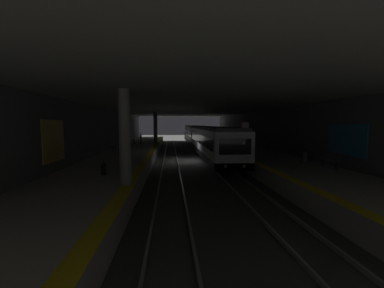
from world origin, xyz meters
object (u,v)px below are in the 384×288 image
Objects in this scene: pillar_near at (125,137)px; bench_left_mid at (261,144)px; bench_right_far at (133,138)px; trash_bin at (304,157)px; bench_left_near at (331,159)px; person_walking_mid at (141,138)px; pillar_far at (155,128)px; suitcase_rolling at (104,169)px; person_waiting_near at (232,140)px; backpack_on_floor at (134,143)px; bench_left_far at (247,141)px; bench_right_near at (114,145)px; bench_right_mid at (127,140)px; metro_train at (201,137)px.

pillar_near is 2.68× the size of bench_left_mid.
trash_bin is (-24.58, -16.33, -0.10)m from bench_right_far.
bench_right_far is at bearing 50.75° from bench_left_mid.
bench_left_mid is 1.00× the size of bench_right_far.
bench_left_near is 24.14m from person_walking_mid.
suitcase_rolling is at bearing 175.50° from pillar_far.
pillar_far is 7.96m from bench_right_far.
suitcase_rolling is (-20.16, -0.33, -0.56)m from person_walking_mid.
pillar_far is 11.13m from person_waiting_near.
backpack_on_floor is (4.47, 13.27, -0.65)m from person_waiting_near.
person_walking_mid is (-0.93, 1.99, -1.39)m from pillar_far.
bench_left_near reaches higher than backpack_on_floor.
pillar_near is 2.68× the size of bench_left_far.
pillar_near is 5.35× the size of trash_bin.
pillar_far is at bearing -28.80° from bench_right_near.
bench_right_mid is at bearing 79.77° from backpack_on_floor.
trash_bin is at bearing -138.52° from bench_right_mid.
person_waiting_near is at bearing -105.19° from person_walking_mid.
bench_right_near is at bearing 10.61° from suitcase_rolling.
bench_left_far is 3.34m from person_waiting_near.
person_waiting_near is at bearing -126.85° from bench_right_far.
bench_left_near is 21.06m from bench_right_near.
bench_left_mid is at bearing -113.52° from person_walking_mid.
person_waiting_near is at bearing -112.57° from pillar_far.
bench_right_near is 7.93m from backpack_on_floor.
metro_train reaches higher than backpack_on_floor.
bench_right_far is (8.83, 17.07, 0.00)m from bench_left_far.
bench_right_near and bench_right_mid have the same top height.
bench_left_near reaches higher than trash_bin.
pillar_far is 21.25m from suitcase_rolling.
bench_left_near is at bearing -75.00° from pillar_near.
pillar_near is 23.39m from pillar_far.
suitcase_rolling is 21.37m from backpack_on_floor.
bench_right_mid is at bearing 80.94° from bench_left_far.
bench_right_far is (29.94, 4.18, -1.75)m from pillar_near.
trash_bin is (-15.75, 0.73, -0.10)m from bench_left_far.
trash_bin is (1.90, 0.73, -0.10)m from bench_left_near.
metro_train reaches higher than bench_left_near.
person_walking_mid is at bearing -18.17° from bench_right_near.
pillar_near is at bearing -144.19° from suitcase_rolling.
bench_right_far is (6.54, 4.18, -1.75)m from pillar_far.
backpack_on_floor is (20.17, 15.96, -0.32)m from bench_left_near.
pillar_near is at bearing 113.78° from trash_bin.
bench_left_mid is 18.78m from bench_right_mid.
bench_left_far is at bearing 0.00° from bench_left_near.
bench_right_mid is at bearing 65.33° from bench_left_mid.
bench_left_mid is 16.23m from person_walking_mid.
metro_train reaches higher than suitcase_rolling.
bench_left_near is at bearing -158.87° from trash_bin.
backpack_on_floor is (-6.31, -1.11, -0.32)m from bench_right_far.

